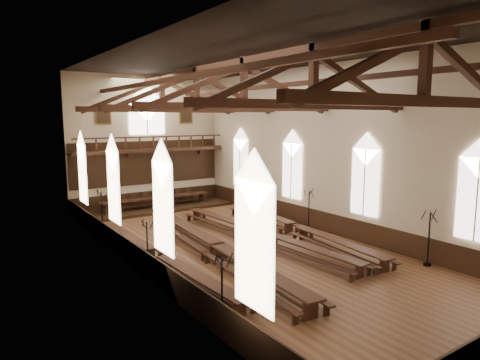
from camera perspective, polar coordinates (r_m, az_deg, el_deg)
The scene contains 21 objects.
ground at distance 23.09m, azimuth 0.51°, elevation -9.00°, with size 26.00×26.00×0.00m, color brown.
room_walls at distance 22.04m, azimuth 0.53°, elevation 7.24°, with size 26.00×26.00×26.00m.
wainscot_band at distance 22.92m, azimuth 0.51°, elevation -7.57°, with size 12.00×26.00×1.20m.
side_windows at distance 22.26m, azimuth 0.52°, elevation 0.22°, with size 11.85×19.80×4.50m.
end_window at distance 33.46m, azimuth -12.31°, elevation 8.75°, with size 2.80×0.12×3.80m.
minstrels_gallery at distance 33.37m, azimuth -11.98°, elevation 3.05°, with size 11.80×1.24×3.70m.
portraits at distance 33.46m, azimuth -12.30°, elevation 8.54°, with size 7.75×0.09×1.45m.
roof_trusses at distance 22.08m, azimuth 0.53°, elevation 11.80°, with size 11.70×25.70×2.80m.
refectory_row_a at distance 20.65m, azimuth -10.98°, elevation -9.87°, with size 1.58×13.67×0.67m.
refectory_row_b at distance 21.08m, azimuth -2.90°, elevation -9.02°, with size 2.32×15.15×0.82m.
refectory_row_c at distance 23.87m, azimuth 2.65°, elevation -7.12°, with size 1.77×14.14×0.72m.
refectory_row_d at distance 25.29m, azimuth 7.53°, elevation -6.31°, with size 2.09×14.14×0.71m.
dais at distance 32.76m, azimuth -11.04°, elevation -3.75°, with size 11.40×3.15×0.21m, color black.
high_table at distance 32.61m, azimuth -11.08°, elevation -2.43°, with size 8.37×1.01×0.78m.
high_chairs at distance 33.37m, azimuth -11.63°, elevation -2.36°, with size 6.79×0.49×1.05m.
candelabrum_left_near at distance 14.69m, azimuth -2.40°, elevation -16.34°, with size 0.73×0.75×2.50m.
candelabrum_left_mid at distance 20.05m, azimuth -12.22°, elevation -9.75°, with size 0.70×0.71×2.39m.
candelabrum_left_far at distance 26.27m, azimuth -17.87°, elevation -5.35°, with size 0.76×0.86×2.79m.
candelabrum_right_near at distance 22.04m, azimuth 23.79°, elevation -8.41°, with size 0.71×0.81×2.65m.
candelabrum_right_mid at distance 26.98m, azimuth 9.14°, elevation -4.87°, with size 0.76×0.71×2.51m.
candelabrum_right_far at distance 30.01m, azimuth 3.76°, elevation -3.42°, with size 0.75×0.74×2.53m.
Camera 1 is at (-12.55, -18.11, 6.90)m, focal length 32.00 mm.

